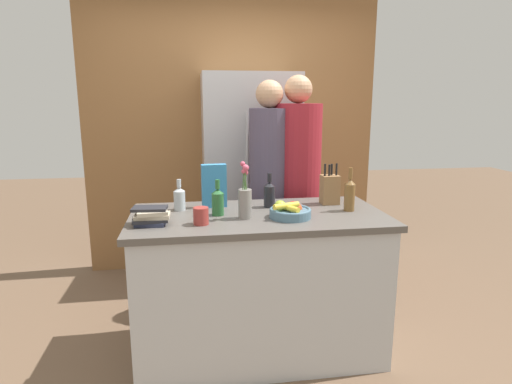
{
  "coord_description": "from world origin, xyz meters",
  "views": [
    {
      "loc": [
        -0.41,
        -2.57,
        1.64
      ],
      "look_at": [
        0.0,
        0.1,
        1.06
      ],
      "focal_mm": 30.0,
      "sensor_mm": 36.0,
      "label": 1
    }
  ],
  "objects_px": {
    "bottle_water": "(350,194)",
    "knife_block": "(330,189)",
    "coffee_mug": "(201,216)",
    "bottle_oil": "(269,194)",
    "bottle_vinegar": "(218,201)",
    "fruit_bowl": "(290,211)",
    "bottle_wine": "(179,198)",
    "person_in_blue": "(297,179)",
    "person_at_sink": "(269,181)",
    "flower_vase": "(245,199)",
    "book_stack": "(151,216)",
    "cereal_box": "(214,186)",
    "refrigerator": "(250,178)"
  },
  "relations": [
    {
      "from": "book_stack",
      "to": "person_in_blue",
      "type": "bearing_deg",
      "value": 37.31
    },
    {
      "from": "bottle_wine",
      "to": "flower_vase",
      "type": "bearing_deg",
      "value": -33.53
    },
    {
      "from": "bottle_vinegar",
      "to": "person_at_sink",
      "type": "xyz_separation_m",
      "value": [
        0.44,
        0.63,
        -0.0
      ]
    },
    {
      "from": "knife_block",
      "to": "book_stack",
      "type": "bearing_deg",
      "value": -164.11
    },
    {
      "from": "bottle_wine",
      "to": "fruit_bowl",
      "type": "bearing_deg",
      "value": -23.07
    },
    {
      "from": "knife_block",
      "to": "person_at_sink",
      "type": "distance_m",
      "value": 0.57
    },
    {
      "from": "bottle_vinegar",
      "to": "person_in_blue",
      "type": "xyz_separation_m",
      "value": [
        0.66,
        0.65,
        0.0
      ]
    },
    {
      "from": "bottle_oil",
      "to": "person_in_blue",
      "type": "height_order",
      "value": "person_in_blue"
    },
    {
      "from": "refrigerator",
      "to": "book_stack",
      "type": "height_order",
      "value": "refrigerator"
    },
    {
      "from": "bottle_wine",
      "to": "bottle_oil",
      "type": "bearing_deg",
      "value": -0.65
    },
    {
      "from": "refrigerator",
      "to": "coffee_mug",
      "type": "height_order",
      "value": "refrigerator"
    },
    {
      "from": "cereal_box",
      "to": "bottle_oil",
      "type": "bearing_deg",
      "value": -9.41
    },
    {
      "from": "coffee_mug",
      "to": "person_at_sink",
      "type": "distance_m",
      "value": 0.98
    },
    {
      "from": "flower_vase",
      "to": "bottle_water",
      "type": "height_order",
      "value": "flower_vase"
    },
    {
      "from": "coffee_mug",
      "to": "flower_vase",
      "type": "bearing_deg",
      "value": 17.59
    },
    {
      "from": "fruit_bowl",
      "to": "bottle_water",
      "type": "height_order",
      "value": "bottle_water"
    },
    {
      "from": "flower_vase",
      "to": "bottle_water",
      "type": "relative_size",
      "value": 1.23
    },
    {
      "from": "cereal_box",
      "to": "bottle_water",
      "type": "distance_m",
      "value": 0.89
    },
    {
      "from": "person_in_blue",
      "to": "bottle_water",
      "type": "bearing_deg",
      "value": -71.23
    },
    {
      "from": "flower_vase",
      "to": "bottle_vinegar",
      "type": "relative_size",
      "value": 1.55
    },
    {
      "from": "bottle_vinegar",
      "to": "fruit_bowl",
      "type": "bearing_deg",
      "value": -16.09
    },
    {
      "from": "cereal_box",
      "to": "refrigerator",
      "type": "bearing_deg",
      "value": 69.73
    },
    {
      "from": "coffee_mug",
      "to": "bottle_oil",
      "type": "height_order",
      "value": "bottle_oil"
    },
    {
      "from": "knife_block",
      "to": "cereal_box",
      "type": "xyz_separation_m",
      "value": [
        -0.79,
        0.03,
        0.04
      ]
    },
    {
      "from": "coffee_mug",
      "to": "bottle_vinegar",
      "type": "distance_m",
      "value": 0.22
    },
    {
      "from": "book_stack",
      "to": "bottle_wine",
      "type": "relative_size",
      "value": 1.06
    },
    {
      "from": "cereal_box",
      "to": "person_at_sink",
      "type": "bearing_deg",
      "value": 43.02
    },
    {
      "from": "coffee_mug",
      "to": "bottle_oil",
      "type": "distance_m",
      "value": 0.58
    },
    {
      "from": "book_stack",
      "to": "coffee_mug",
      "type": "bearing_deg",
      "value": -6.84
    },
    {
      "from": "flower_vase",
      "to": "coffee_mug",
      "type": "height_order",
      "value": "flower_vase"
    },
    {
      "from": "cereal_box",
      "to": "coffee_mug",
      "type": "height_order",
      "value": "cereal_box"
    },
    {
      "from": "flower_vase",
      "to": "bottle_vinegar",
      "type": "height_order",
      "value": "flower_vase"
    },
    {
      "from": "knife_block",
      "to": "bottle_wine",
      "type": "relative_size",
      "value": 1.38
    },
    {
      "from": "bottle_water",
      "to": "knife_block",
      "type": "bearing_deg",
      "value": 107.56
    },
    {
      "from": "knife_block",
      "to": "bottle_water",
      "type": "height_order",
      "value": "bottle_water"
    },
    {
      "from": "knife_block",
      "to": "flower_vase",
      "type": "relative_size",
      "value": 0.81
    },
    {
      "from": "bottle_oil",
      "to": "bottle_water",
      "type": "distance_m",
      "value": 0.52
    },
    {
      "from": "refrigerator",
      "to": "person_in_blue",
      "type": "relative_size",
      "value": 1.02
    },
    {
      "from": "fruit_bowl",
      "to": "bottle_vinegar",
      "type": "relative_size",
      "value": 1.13
    },
    {
      "from": "book_stack",
      "to": "bottle_water",
      "type": "xyz_separation_m",
      "value": [
        1.24,
        0.13,
        0.06
      ]
    },
    {
      "from": "coffee_mug",
      "to": "fruit_bowl",
      "type": "bearing_deg",
      "value": 6.52
    },
    {
      "from": "refrigerator",
      "to": "bottle_oil",
      "type": "distance_m",
      "value": 1.1
    },
    {
      "from": "book_stack",
      "to": "person_at_sink",
      "type": "distance_m",
      "value": 1.14
    },
    {
      "from": "flower_vase",
      "to": "coffee_mug",
      "type": "distance_m",
      "value": 0.29
    },
    {
      "from": "person_at_sink",
      "to": "knife_block",
      "type": "bearing_deg",
      "value": -45.07
    },
    {
      "from": "fruit_bowl",
      "to": "coffee_mug",
      "type": "bearing_deg",
      "value": -173.48
    },
    {
      "from": "cereal_box",
      "to": "bottle_wine",
      "type": "xyz_separation_m",
      "value": [
        -0.23,
        -0.05,
        -0.06
      ]
    },
    {
      "from": "bottle_oil",
      "to": "person_at_sink",
      "type": "relative_size",
      "value": 0.13
    },
    {
      "from": "bottle_oil",
      "to": "person_in_blue",
      "type": "relative_size",
      "value": 0.13
    },
    {
      "from": "knife_block",
      "to": "flower_vase",
      "type": "height_order",
      "value": "flower_vase"
    }
  ]
}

